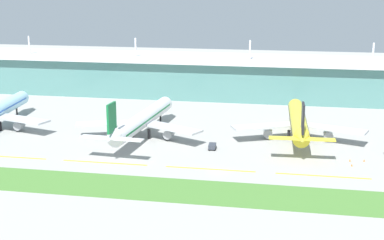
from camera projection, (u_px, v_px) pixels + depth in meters
name	position (u px, v px, depth m)	size (l,w,h in m)	color
ground_plane	(219.00, 171.00, 171.29)	(600.00, 600.00, 0.00)	#9E9E99
terminal_building	(250.00, 77.00, 274.04)	(288.00, 34.00, 28.79)	slate
airliner_near_middle	(142.00, 120.00, 206.64)	(48.67, 65.63, 18.90)	silver
airliner_far_middle	(298.00, 122.00, 204.15)	(48.75, 60.38, 18.90)	yellow
taxiway_stripe_west	(6.00, 157.00, 185.25)	(28.00, 0.70, 0.04)	yellow
taxiway_stripe_mid_west	(105.00, 163.00, 179.23)	(28.00, 0.70, 0.04)	yellow
taxiway_stripe_centre	(210.00, 169.00, 173.22)	(28.00, 0.70, 0.04)	yellow
taxiway_stripe_mid_east	(323.00, 176.00, 167.20)	(28.00, 0.70, 0.04)	yellow
grass_verge	(210.00, 192.00, 154.31)	(300.00, 18.00, 0.10)	#477A33
pushback_tug	(212.00, 146.00, 193.16)	(2.73, 4.53, 1.85)	#333842
safety_cone_left_wingtip	(364.00, 160.00, 180.42)	(0.56, 0.56, 0.70)	orange
safety_cone_nose_front	(352.00, 165.00, 175.97)	(0.56, 0.56, 0.70)	orange
safety_cone_right_wingtip	(350.00, 160.00, 180.60)	(0.56, 0.56, 0.70)	orange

